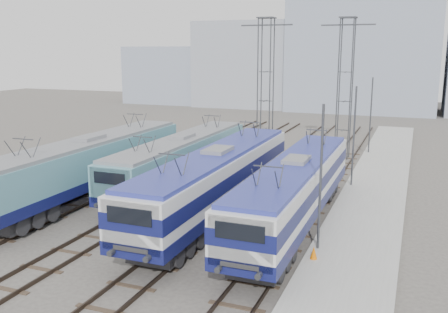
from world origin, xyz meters
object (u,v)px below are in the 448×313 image
Objects in this scene: catenary_tower_west at (266,82)px; safety_cone at (314,253)px; locomotive_center_left at (181,158)px; catenary_tower_east at (345,82)px; locomotive_far_left at (88,163)px; locomotive_center_right at (217,177)px; locomotive_far_right at (295,187)px; mast_mid at (354,139)px; mast_rear at (371,117)px; mast_front at (321,181)px.

catenary_tower_west is 20.83× the size of safety_cone.
catenary_tower_east is at bearing 58.31° from locomotive_center_left.
catenary_tower_west is (6.75, 16.33, 4.32)m from locomotive_far_left.
locomotive_center_left is 14.31m from safety_cone.
safety_cone is at bearing -34.73° from locomotive_center_right.
mast_mid is (1.85, 9.02, 1.24)m from locomotive_far_right.
mast_rear is (2.10, 2.00, -3.14)m from catenary_tower_east.
locomotive_far_right reaches higher than safety_cone.
locomotive_far_left is 1.56× the size of catenary_tower_west.
catenary_tower_east is 1.71× the size of mast_rear.
locomotive_far_right is at bearing -2.14° from locomotive_center_right.
locomotive_center_right is 10.96m from mast_mid.
catenary_tower_east is at bearing 77.30° from locomotive_center_right.
locomotive_far_right is 1.48× the size of catenary_tower_east.
catenary_tower_east is (13.25, 18.33, 4.32)m from locomotive_far_left.
catenary_tower_east is (6.50, 2.00, 0.00)m from catenary_tower_west.
mast_mid is at bearing 78.41° from locomotive_far_right.
mast_mid reaches higher than locomotive_center_left.
mast_rear is (0.00, 24.00, 0.00)m from mast_front.
locomotive_far_left is 9.02m from locomotive_center_right.
locomotive_center_left is at bearing -123.86° from mast_rear.
catenary_tower_west is (2.25, 12.17, 4.48)m from locomotive_center_left.
locomotive_far_left is 32.41× the size of safety_cone.
catenary_tower_east is at bearing 90.75° from locomotive_far_right.
locomotive_far_right is at bearing 114.06° from safety_cone.
locomotive_far_left is 1.01× the size of locomotive_center_right.
locomotive_far_left is 2.67× the size of mast_front.
locomotive_far_right reaches higher than locomotive_center_left.
mast_mid is at bearing -78.14° from catenary_tower_east.
locomotive_far_left is at bearing 176.68° from locomotive_center_right.
locomotive_center_left is 2.47× the size of mast_rear.
catenary_tower_east reaches higher than mast_rear.
safety_cone is at bearing -87.44° from mast_front.
locomotive_far_left is at bearing -112.45° from catenary_tower_west.
mast_rear is (10.85, 16.17, 1.34)m from locomotive_center_left.
mast_mid is at bearing 54.36° from locomotive_center_right.
catenary_tower_west is (-2.25, 16.86, 4.29)m from locomotive_center_right.
safety_cone is at bearing -67.88° from catenary_tower_west.
mast_mid is 12.15× the size of safety_cone.
locomotive_center_left is 13.45m from mast_front.
locomotive_center_right is 7.99m from safety_cone.
catenary_tower_east is at bearing 95.29° from safety_cone.
locomotive_center_right is at bearing -3.32° from locomotive_far_left.
locomotive_far_left is at bearing -137.25° from locomotive_center_left.
catenary_tower_east reaches higher than locomotive_center_left.
catenary_tower_west is 22.00m from mast_front.
mast_rear is at bearing 90.13° from safety_cone.
locomotive_center_left is at bearing 151.68° from locomotive_far_right.
catenary_tower_west is (-6.75, 17.02, 4.38)m from locomotive_far_right.
mast_mid is at bearing -42.93° from catenary_tower_west.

